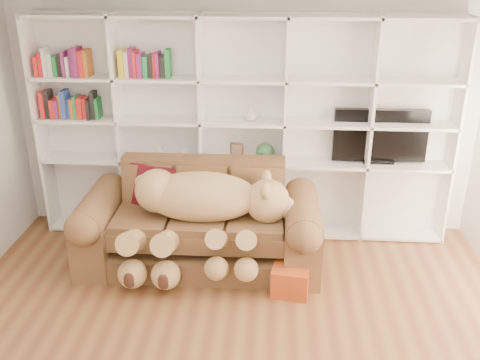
# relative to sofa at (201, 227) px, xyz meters

# --- Properties ---
(ceiling) EXTENTS (5.00, 5.00, 0.00)m
(ceiling) POSITION_rel_sofa_xyz_m (0.39, -1.64, 2.32)
(ceiling) COLOR white
(ceiling) RESTS_ON wall_back
(wall_back) EXTENTS (5.00, 0.02, 2.70)m
(wall_back) POSITION_rel_sofa_xyz_m (0.39, 0.86, 0.97)
(wall_back) COLOR silver
(wall_back) RESTS_ON floor
(bookshelf) EXTENTS (4.43, 0.35, 2.40)m
(bookshelf) POSITION_rel_sofa_xyz_m (0.15, 0.72, 0.93)
(bookshelf) COLOR white
(bookshelf) RESTS_ON floor
(sofa) EXTENTS (2.38, 1.03, 1.00)m
(sofa) POSITION_rel_sofa_xyz_m (0.00, 0.00, 0.00)
(sofa) COLOR brown
(sofa) RESTS_ON floor
(teddy_bear) EXTENTS (1.65, 0.94, 0.96)m
(teddy_bear) POSITION_rel_sofa_xyz_m (0.04, -0.20, 0.30)
(teddy_bear) COLOR tan
(teddy_bear) RESTS_ON sofa
(throw_pillow) EXTENTS (0.51, 0.40, 0.47)m
(throw_pillow) POSITION_rel_sofa_xyz_m (-0.52, 0.17, 0.36)
(throw_pillow) COLOR #570E23
(throw_pillow) RESTS_ON sofa
(gift_box) EXTENTS (0.38, 0.36, 0.27)m
(gift_box) POSITION_rel_sofa_xyz_m (0.91, -0.51, -0.24)
(gift_box) COLOR #AE4117
(gift_box) RESTS_ON floor
(tv) EXTENTS (0.99, 0.18, 0.58)m
(tv) POSITION_rel_sofa_xyz_m (1.84, 0.72, 0.77)
(tv) COLOR black
(tv) RESTS_ON bookshelf
(picture_frame) EXTENTS (0.15, 0.07, 0.19)m
(picture_frame) POSITION_rel_sofa_xyz_m (0.32, 0.67, 0.59)
(picture_frame) COLOR brown
(picture_frame) RESTS_ON bookshelf
(green_vase) EXTENTS (0.20, 0.20, 0.20)m
(green_vase) POSITION_rel_sofa_xyz_m (0.63, 0.67, 0.59)
(green_vase) COLOR #31603A
(green_vase) RESTS_ON bookshelf
(figurine_tall) EXTENTS (0.07, 0.07, 0.14)m
(figurine_tall) POSITION_rel_sofa_xyz_m (-0.54, 0.67, 0.56)
(figurine_tall) COLOR silver
(figurine_tall) RESTS_ON bookshelf
(figurine_short) EXTENTS (0.07, 0.07, 0.11)m
(figurine_short) POSITION_rel_sofa_xyz_m (-0.52, 0.67, 0.54)
(figurine_short) COLOR silver
(figurine_short) RESTS_ON bookshelf
(snow_globe) EXTENTS (0.12, 0.12, 0.12)m
(snow_globe) POSITION_rel_sofa_xyz_m (-0.24, 0.67, 0.55)
(snow_globe) COLOR silver
(snow_globe) RESTS_ON bookshelf
(shelf_vase) EXTENTS (0.17, 0.17, 0.16)m
(shelf_vase) POSITION_rel_sofa_xyz_m (0.46, 0.67, 1.02)
(shelf_vase) COLOR beige
(shelf_vase) RESTS_ON bookshelf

